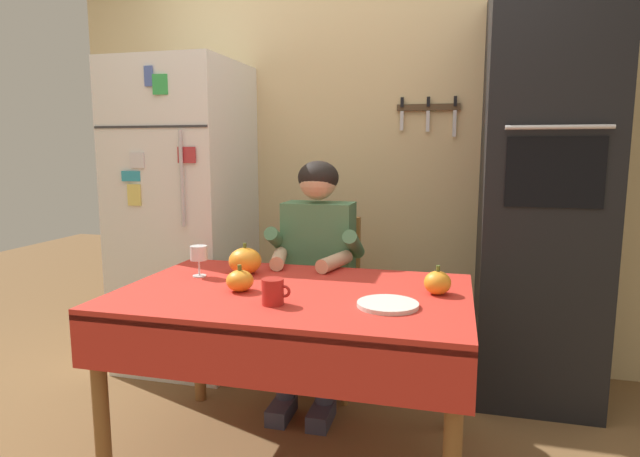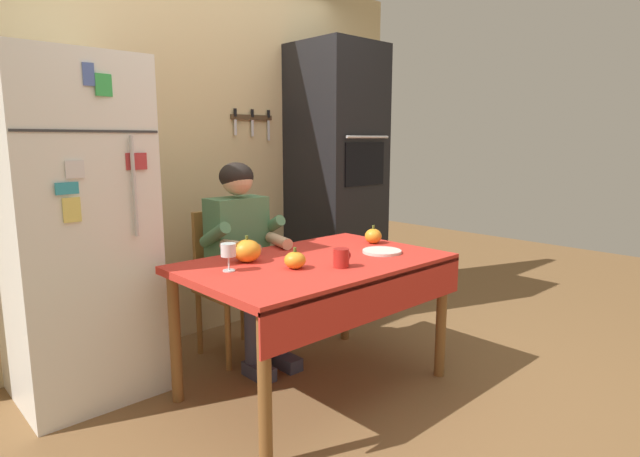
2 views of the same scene
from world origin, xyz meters
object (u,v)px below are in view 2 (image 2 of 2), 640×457
seated_person (244,246)px  serving_tray (382,251)px  wall_oven (336,182)px  pumpkin_small (373,236)px  wine_glass (228,251)px  coffee_mug (341,258)px  refrigerator (74,231)px  pumpkin_medium (295,260)px  pumpkin_large (247,251)px  chair_behind_person (228,275)px  dining_table (318,275)px

seated_person → serving_tray: seated_person is taller
serving_tray → wall_oven: bearing=57.7°
wall_oven → pumpkin_small: wall_oven is taller
seated_person → pumpkin_small: seated_person is taller
seated_person → wine_glass: 0.63m
seated_person → pumpkin_small: (0.63, -0.50, 0.05)m
coffee_mug → refrigerator: bearing=131.2°
coffee_mug → serving_tray: (0.41, 0.08, -0.04)m
refrigerator → seated_person: (0.89, -0.28, -0.16)m
pumpkin_small → coffee_mug: bearing=-153.2°
coffee_mug → pumpkin_medium: pumpkin_medium is taller
refrigerator → pumpkin_small: bearing=-27.3°
pumpkin_large → pumpkin_small: 0.87m
refrigerator → pumpkin_medium: size_ratio=16.46×
wall_oven → chair_behind_person: size_ratio=2.26×
refrigerator → serving_tray: refrigerator is taller
refrigerator → wall_oven: bearing=1.1°
refrigerator → dining_table: refrigerator is taller
refrigerator → coffee_mug: 1.43m
dining_table → chair_behind_person: 0.81m
pumpkin_large → pumpkin_medium: bearing=-71.6°
coffee_mug → wine_glass: size_ratio=0.78×
pumpkin_medium → coffee_mug: bearing=-36.2°
dining_table → wine_glass: (-0.48, 0.13, 0.18)m
coffee_mug → serving_tray: bearing=10.7°
refrigerator → wine_glass: refrigerator is taller
pumpkin_small → serving_tray: 0.27m
pumpkin_small → chair_behind_person: bearing=132.3°
coffee_mug → pumpkin_large: (-0.28, 0.42, 0.01)m
dining_table → pumpkin_medium: 0.24m
seated_person → coffee_mug: (0.05, -0.79, 0.05)m
dining_table → chair_behind_person: chair_behind_person is taller
chair_behind_person → pumpkin_small: size_ratio=8.11×
coffee_mug → pumpkin_medium: bearing=143.8°
wall_oven → chair_behind_person: (-1.11, -0.13, -0.54)m
coffee_mug → wine_glass: bearing=145.2°
refrigerator → seated_person: size_ratio=1.45×
refrigerator → chair_behind_person: bearing=-5.8°
pumpkin_large → serving_tray: 0.78m
coffee_mug → serving_tray: 0.42m
dining_table → seated_person: 0.61m
dining_table → coffee_mug: coffee_mug is taller
seated_person → serving_tray: size_ratio=5.58×
chair_behind_person → seated_person: 0.29m
pumpkin_medium → serving_tray: (0.60, -0.06, -0.04)m
wall_oven → pumpkin_large: 1.53m
wine_glass → coffee_mug: bearing=-34.8°
chair_behind_person → seated_person: bearing=-90.0°
refrigerator → dining_table: 1.32m
refrigerator → pumpkin_medium: refrigerator is taller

